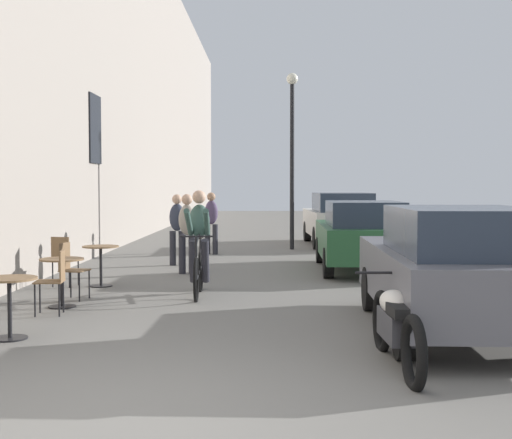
{
  "coord_description": "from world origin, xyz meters",
  "views": [
    {
      "loc": [
        1.09,
        -5.31,
        1.79
      ],
      "look_at": [
        0.77,
        14.07,
        0.85
      ],
      "focal_mm": 49.29,
      "sensor_mm": 36.0,
      "label": 1
    }
  ],
  "objects_px": {
    "cafe_table_mid": "(62,272)",
    "pedestrian_mid": "(177,225)",
    "parked_car_third": "(340,218)",
    "cafe_table_near": "(9,295)",
    "cafe_chair_mid_toward_street": "(70,267)",
    "parked_motorcycle": "(396,326)",
    "pedestrian_near": "(187,229)",
    "cafe_table_far": "(101,257)",
    "cafe_chair_far_toward_street": "(63,258)",
    "cyclist_on_bicycle": "(199,245)",
    "pedestrian_far": "(211,220)",
    "parked_car_nearest": "(455,268)",
    "cafe_chair_mid_toward_wall": "(55,277)",
    "street_lamp": "(292,138)",
    "parked_car_second": "(362,235)"
  },
  "relations": [
    {
      "from": "cafe_chair_mid_toward_street",
      "to": "pedestrian_near",
      "type": "height_order",
      "value": "pedestrian_near"
    },
    {
      "from": "parked_car_third",
      "to": "cafe_table_mid",
      "type": "bearing_deg",
      "value": -115.7
    },
    {
      "from": "cafe_chair_far_toward_street",
      "to": "pedestrian_near",
      "type": "distance_m",
      "value": 2.74
    },
    {
      "from": "street_lamp",
      "to": "cyclist_on_bicycle",
      "type": "bearing_deg",
      "value": -102.4
    },
    {
      "from": "street_lamp",
      "to": "parked_car_third",
      "type": "height_order",
      "value": "street_lamp"
    },
    {
      "from": "cafe_table_mid",
      "to": "pedestrian_mid",
      "type": "relative_size",
      "value": 0.45
    },
    {
      "from": "cafe_table_mid",
      "to": "cafe_chair_mid_toward_street",
      "type": "relative_size",
      "value": 0.81
    },
    {
      "from": "cafe_chair_mid_toward_street",
      "to": "parked_motorcycle",
      "type": "distance_m",
      "value": 5.93
    },
    {
      "from": "parked_car_second",
      "to": "cyclist_on_bicycle",
      "type": "bearing_deg",
      "value": -133.32
    },
    {
      "from": "parked_car_nearest",
      "to": "parked_motorcycle",
      "type": "xyz_separation_m",
      "value": [
        -0.98,
        -1.53,
        -0.39
      ]
    },
    {
      "from": "parked_car_second",
      "to": "cafe_table_far",
      "type": "bearing_deg",
      "value": -154.45
    },
    {
      "from": "parked_car_nearest",
      "to": "cafe_chair_mid_toward_wall",
      "type": "bearing_deg",
      "value": 167.22
    },
    {
      "from": "pedestrian_mid",
      "to": "parked_car_third",
      "type": "xyz_separation_m",
      "value": [
        4.19,
        5.32,
        -0.08
      ]
    },
    {
      "from": "cafe_chair_far_toward_street",
      "to": "parked_car_nearest",
      "type": "bearing_deg",
      "value": -33.23
    },
    {
      "from": "cafe_table_far",
      "to": "cyclist_on_bicycle",
      "type": "bearing_deg",
      "value": -26.83
    },
    {
      "from": "pedestrian_near",
      "to": "parked_car_third",
      "type": "bearing_deg",
      "value": 61.03
    },
    {
      "from": "cafe_chair_mid_toward_wall",
      "to": "pedestrian_mid",
      "type": "distance_m",
      "value": 6.12
    },
    {
      "from": "cafe_chair_far_toward_street",
      "to": "cyclist_on_bicycle",
      "type": "bearing_deg",
      "value": -18.98
    },
    {
      "from": "cafe_chair_mid_toward_street",
      "to": "cafe_chair_mid_toward_wall",
      "type": "distance_m",
      "value": 1.31
    },
    {
      "from": "cafe_table_near",
      "to": "pedestrian_mid",
      "type": "height_order",
      "value": "pedestrian_mid"
    },
    {
      "from": "pedestrian_mid",
      "to": "street_lamp",
      "type": "height_order",
      "value": "street_lamp"
    },
    {
      "from": "parked_car_second",
      "to": "parked_motorcycle",
      "type": "height_order",
      "value": "parked_car_second"
    },
    {
      "from": "pedestrian_far",
      "to": "parked_car_second",
      "type": "xyz_separation_m",
      "value": [
        3.43,
        -3.47,
        -0.14
      ]
    },
    {
      "from": "cafe_chair_mid_toward_wall",
      "to": "parked_car_second",
      "type": "height_order",
      "value": "parked_car_second"
    },
    {
      "from": "cafe_chair_mid_toward_street",
      "to": "cafe_table_mid",
      "type": "bearing_deg",
      "value": -84.02
    },
    {
      "from": "cyclist_on_bicycle",
      "to": "parked_car_nearest",
      "type": "relative_size",
      "value": 0.4
    },
    {
      "from": "cafe_chair_far_toward_street",
      "to": "parked_motorcycle",
      "type": "bearing_deg",
      "value": -47.75
    },
    {
      "from": "cyclist_on_bicycle",
      "to": "parked_car_third",
      "type": "height_order",
      "value": "cyclist_on_bicycle"
    },
    {
      "from": "cafe_table_far",
      "to": "street_lamp",
      "type": "xyz_separation_m",
      "value": [
        3.64,
        7.28,
        2.59
      ]
    },
    {
      "from": "cafe_chair_mid_toward_wall",
      "to": "parked_motorcycle",
      "type": "height_order",
      "value": "cafe_chair_mid_toward_wall"
    },
    {
      "from": "pedestrian_far",
      "to": "cafe_chair_mid_toward_wall",
      "type": "bearing_deg",
      "value": -99.82
    },
    {
      "from": "cafe_chair_mid_toward_wall",
      "to": "cyclist_on_bicycle",
      "type": "relative_size",
      "value": 0.51
    },
    {
      "from": "pedestrian_mid",
      "to": "pedestrian_far",
      "type": "distance_m",
      "value": 2.58
    },
    {
      "from": "parked_car_third",
      "to": "parked_motorcycle",
      "type": "bearing_deg",
      "value": -93.62
    },
    {
      "from": "parked_car_nearest",
      "to": "cafe_chair_far_toward_street",
      "type": "bearing_deg",
      "value": 146.77
    },
    {
      "from": "parked_car_second",
      "to": "parked_car_third",
      "type": "relative_size",
      "value": 0.93
    },
    {
      "from": "pedestrian_mid",
      "to": "pedestrian_near",
      "type": "bearing_deg",
      "value": -75.37
    },
    {
      "from": "cafe_table_far",
      "to": "cafe_chair_far_toward_street",
      "type": "relative_size",
      "value": 0.81
    },
    {
      "from": "cafe_chair_mid_toward_wall",
      "to": "cyclist_on_bicycle",
      "type": "bearing_deg",
      "value": 44.76
    },
    {
      "from": "cafe_table_far",
      "to": "street_lamp",
      "type": "distance_m",
      "value": 8.54
    },
    {
      "from": "street_lamp",
      "to": "cafe_chair_mid_toward_wall",
      "type": "bearing_deg",
      "value": -109.9
    },
    {
      "from": "cafe_table_mid",
      "to": "pedestrian_mid",
      "type": "xyz_separation_m",
      "value": [
        0.99,
        5.44,
        0.37
      ]
    },
    {
      "from": "cafe_chair_far_toward_street",
      "to": "street_lamp",
      "type": "relative_size",
      "value": 0.18
    },
    {
      "from": "pedestrian_mid",
      "to": "parked_car_second",
      "type": "xyz_separation_m",
      "value": [
        4.0,
        -0.95,
        -0.14
      ]
    },
    {
      "from": "cafe_chair_mid_toward_street",
      "to": "parked_car_second",
      "type": "bearing_deg",
      "value": 36.8
    },
    {
      "from": "pedestrian_mid",
      "to": "parked_car_third",
      "type": "distance_m",
      "value": 6.77
    },
    {
      "from": "parked_car_nearest",
      "to": "parked_motorcycle",
      "type": "distance_m",
      "value": 1.86
    },
    {
      "from": "cafe_table_far",
      "to": "parked_car_second",
      "type": "distance_m",
      "value": 5.47
    },
    {
      "from": "cafe_table_near",
      "to": "cafe_table_mid",
      "type": "bearing_deg",
      "value": 90.49
    },
    {
      "from": "cafe_table_near",
      "to": "cyclist_on_bicycle",
      "type": "height_order",
      "value": "cyclist_on_bicycle"
    }
  ]
}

